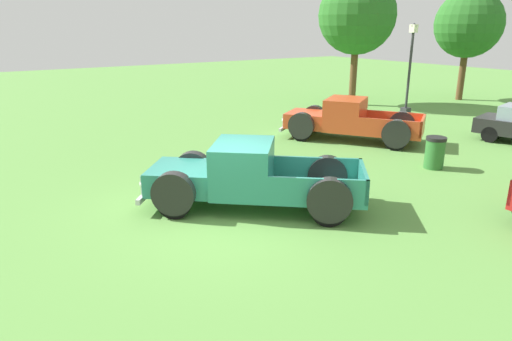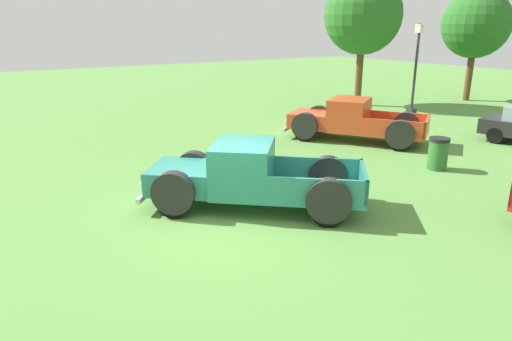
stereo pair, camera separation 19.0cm
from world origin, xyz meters
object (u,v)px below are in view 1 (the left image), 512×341
(pickup_truck_behind_right, at_px, (343,120))
(trash_can, at_px, (435,152))
(lamp_post_far, at_px, (410,67))
(pickup_truck_foreground, at_px, (240,177))
(oak_tree_east, at_px, (469,24))
(oak_tree_west, at_px, (357,15))

(pickup_truck_behind_right, distance_m, trash_can, 4.16)
(lamp_post_far, bearing_deg, pickup_truck_foreground, -66.07)
(pickup_truck_behind_right, relative_size, trash_can, 5.44)
(pickup_truck_behind_right, bearing_deg, oak_tree_east, 105.01)
(pickup_truck_foreground, xyz_separation_m, lamp_post_far, (-5.80, 13.06, 1.46))
(pickup_truck_foreground, xyz_separation_m, oak_tree_east, (-6.83, 18.98, 3.39))
(lamp_post_far, relative_size, trash_can, 4.40)
(oak_tree_east, xyz_separation_m, oak_tree_west, (-2.17, -6.37, 0.43))
(trash_can, relative_size, oak_tree_east, 0.16)
(pickup_truck_foreground, distance_m, oak_tree_east, 20.46)
(oak_tree_west, bearing_deg, pickup_truck_foreground, -54.51)
(trash_can, xyz_separation_m, oak_tree_west, (-9.62, 6.22, 4.07))
(pickup_truck_foreground, xyz_separation_m, oak_tree_west, (-9.00, 12.62, 3.81))
(lamp_post_far, bearing_deg, trash_can, -46.09)
(oak_tree_east, bearing_deg, pickup_truck_foreground, -70.21)
(trash_can, height_order, oak_tree_east, oak_tree_east)
(lamp_post_far, bearing_deg, pickup_truck_behind_right, -70.48)
(lamp_post_far, height_order, oak_tree_east, oak_tree_east)
(pickup_truck_behind_right, height_order, lamp_post_far, lamp_post_far)
(pickup_truck_foreground, relative_size, pickup_truck_behind_right, 0.96)
(pickup_truck_foreground, height_order, oak_tree_west, oak_tree_west)
(oak_tree_east, bearing_deg, trash_can, -59.38)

